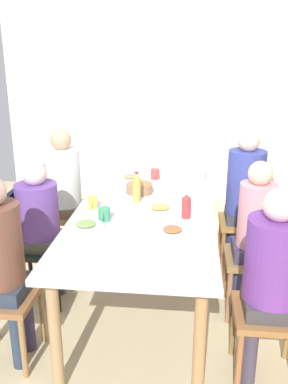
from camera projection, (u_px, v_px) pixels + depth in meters
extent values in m
plane|color=#C9B78B|center=(144.00, 304.00, 3.34)|extent=(5.98, 5.98, 0.00)
cube|color=beige|center=(166.00, 99.00, 5.32)|extent=(0.12, 4.07, 2.60)
cube|color=silver|center=(144.00, 214.00, 3.09)|extent=(2.05, 1.01, 0.04)
cylinder|color=tan|center=(113.00, 214.00, 4.13)|extent=(0.07, 0.07, 0.74)
cylinder|color=#A48055|center=(55.00, 336.00, 2.39)|extent=(0.07, 0.07, 0.74)
cylinder|color=tan|center=(196.00, 218.00, 4.05)|extent=(0.07, 0.07, 0.74)
cylinder|color=#AD7B4A|center=(199.00, 346.00, 2.31)|extent=(0.07, 0.07, 0.74)
cube|color=olive|center=(242.00, 223.00, 3.76)|extent=(0.40, 0.40, 0.04)
cylinder|color=#8E6141|center=(263.00, 255.00, 3.65)|extent=(0.04, 0.04, 0.43)
cylinder|color=olive|center=(257.00, 238.00, 3.97)|extent=(0.04, 0.04, 0.43)
cylinder|color=#91593C|center=(223.00, 253.00, 3.69)|extent=(0.04, 0.04, 0.43)
cylinder|color=#956030|center=(220.00, 237.00, 4.01)|extent=(0.04, 0.04, 0.43)
cube|color=olive|center=(266.00, 198.00, 3.66)|extent=(0.38, 0.04, 0.45)
cylinder|color=navy|center=(230.00, 248.00, 3.76)|extent=(0.09, 0.09, 0.45)
cylinder|color=#312C56|center=(229.00, 240.00, 3.91)|extent=(0.09, 0.09, 0.45)
cube|color=#2E3342|center=(243.00, 216.00, 3.74)|extent=(0.30, 0.30, 0.10)
cylinder|color=#384297|center=(246.00, 182.00, 3.64)|extent=(0.32, 0.32, 0.54)
sphere|color=beige|center=(249.00, 141.00, 3.52)|extent=(0.18, 0.18, 0.18)
cube|color=#915E33|center=(268.00, 313.00, 2.47)|extent=(0.40, 0.40, 0.04)
cylinder|color=olive|center=(288.00, 330.00, 2.69)|extent=(0.04, 0.04, 0.43)
cylinder|color=#955B34|center=(239.00, 363.00, 2.40)|extent=(0.04, 0.04, 0.43)
cylinder|color=olive|center=(233.00, 326.00, 2.72)|extent=(0.04, 0.04, 0.43)
cylinder|color=#3E3748|center=(250.00, 352.00, 2.48)|extent=(0.09, 0.09, 0.45)
cylinder|color=#3F3846|center=(246.00, 334.00, 2.63)|extent=(0.09, 0.09, 0.45)
cube|color=#3C393B|center=(269.00, 305.00, 2.45)|extent=(0.30, 0.30, 0.10)
cylinder|color=#6A358C|center=(274.00, 260.00, 2.36)|extent=(0.33, 0.33, 0.48)
sphere|color=beige|center=(280.00, 205.00, 2.26)|extent=(0.19, 0.19, 0.19)
cube|color=brown|center=(4.00, 297.00, 2.64)|extent=(0.40, 0.40, 0.04)
cylinder|color=olive|center=(42.00, 313.00, 2.85)|extent=(0.04, 0.04, 0.43)
cylinder|color=olive|center=(23.00, 347.00, 2.53)|extent=(0.04, 0.04, 0.43)
cylinder|color=#342D4B|center=(27.00, 320.00, 2.77)|extent=(0.09, 0.09, 0.45)
cylinder|color=#27354A|center=(18.00, 335.00, 2.62)|extent=(0.09, 0.09, 0.45)
cube|color=#2A3445|center=(3.00, 289.00, 2.62)|extent=(0.30, 0.30, 0.10)
cube|color=black|center=(41.00, 248.00, 3.28)|extent=(0.40, 0.40, 0.04)
cylinder|color=black|center=(30.00, 262.00, 3.53)|extent=(0.04, 0.04, 0.43)
cylinder|color=black|center=(14.00, 284.00, 3.21)|extent=(0.04, 0.04, 0.43)
cylinder|color=black|center=(70.00, 265.00, 3.49)|extent=(0.04, 0.04, 0.43)
cylinder|color=black|center=(57.00, 286.00, 3.17)|extent=(0.04, 0.04, 0.43)
cube|color=black|center=(15.00, 219.00, 3.22)|extent=(0.38, 0.04, 0.45)
cylinder|color=#3C3D3B|center=(58.00, 268.00, 3.41)|extent=(0.09, 0.09, 0.45)
cylinder|color=#36383A|center=(52.00, 279.00, 3.26)|extent=(0.09, 0.09, 0.45)
cube|color=#48493E|center=(40.00, 241.00, 3.26)|extent=(0.30, 0.30, 0.10)
cylinder|color=#643F93|center=(37.00, 210.00, 3.18)|extent=(0.31, 0.31, 0.41)
sphere|color=beige|center=(34.00, 174.00, 3.09)|extent=(0.17, 0.17, 0.17)
cube|color=olive|center=(253.00, 259.00, 3.12)|extent=(0.40, 0.40, 0.04)
cylinder|color=olive|center=(278.00, 299.00, 3.01)|extent=(0.04, 0.04, 0.43)
cylinder|color=#8F5D37|center=(269.00, 275.00, 3.33)|extent=(0.04, 0.04, 0.43)
cylinder|color=#916141|center=(229.00, 297.00, 3.05)|extent=(0.04, 0.04, 0.43)
cylinder|color=brown|center=(226.00, 273.00, 3.37)|extent=(0.04, 0.04, 0.43)
cube|color=olive|center=(281.00, 230.00, 3.02)|extent=(0.38, 0.04, 0.45)
cylinder|color=navy|center=(238.00, 289.00, 3.12)|extent=(0.09, 0.09, 0.45)
cylinder|color=#2D2E47|center=(236.00, 278.00, 3.27)|extent=(0.09, 0.09, 0.45)
cube|color=#352F4B|center=(253.00, 251.00, 3.10)|extent=(0.30, 0.30, 0.10)
cylinder|color=pink|center=(257.00, 215.00, 3.00)|extent=(0.26, 0.26, 0.47)
sphere|color=beige|center=(260.00, 173.00, 2.91)|extent=(0.17, 0.17, 0.17)
cube|color=olive|center=(66.00, 215.00, 3.92)|extent=(0.40, 0.40, 0.04)
cylinder|color=olive|center=(55.00, 229.00, 4.17)|extent=(0.04, 0.04, 0.43)
cylinder|color=olive|center=(44.00, 245.00, 3.85)|extent=(0.04, 0.04, 0.43)
cylinder|color=brown|center=(89.00, 231.00, 4.14)|extent=(0.04, 0.04, 0.43)
cylinder|color=brown|center=(80.00, 246.00, 3.82)|extent=(0.04, 0.04, 0.43)
cube|color=brown|center=(45.00, 191.00, 3.86)|extent=(0.38, 0.04, 0.45)
cylinder|color=brown|center=(79.00, 233.00, 4.06)|extent=(0.09, 0.09, 0.45)
cylinder|color=brown|center=(75.00, 241.00, 3.91)|extent=(0.09, 0.09, 0.45)
cube|color=brown|center=(65.00, 209.00, 3.90)|extent=(0.30, 0.30, 0.10)
cylinder|color=silver|center=(63.00, 177.00, 3.80)|extent=(0.31, 0.31, 0.52)
sphere|color=tan|center=(61.00, 140.00, 3.69)|extent=(0.18, 0.18, 0.18)
cylinder|color=silver|center=(86.00, 226.00, 2.81)|extent=(0.24, 0.24, 0.01)
ellipsoid|color=#799B55|center=(86.00, 224.00, 2.81)|extent=(0.13, 0.13, 0.02)
cylinder|color=white|center=(172.00, 232.00, 2.73)|extent=(0.22, 0.22, 0.01)
ellipsoid|color=#A55F38|center=(173.00, 229.00, 2.72)|extent=(0.12, 0.12, 0.02)
cylinder|color=#E5E9C6|center=(130.00, 178.00, 3.84)|extent=(0.22, 0.22, 0.01)
ellipsoid|color=tan|center=(130.00, 176.00, 3.84)|extent=(0.12, 0.12, 0.02)
cylinder|color=silver|center=(160.00, 209.00, 3.11)|extent=(0.25, 0.25, 0.01)
ellipsoid|color=tan|center=(160.00, 207.00, 3.10)|extent=(0.14, 0.14, 0.02)
cylinder|color=olive|center=(139.00, 188.00, 3.48)|extent=(0.22, 0.22, 0.08)
ellipsoid|color=#BB7643|center=(139.00, 184.00, 3.46)|extent=(0.17, 0.17, 0.04)
cylinder|color=#D44446|center=(155.00, 174.00, 3.84)|extent=(0.08, 0.08, 0.09)
torus|color=#C45336|center=(155.00, 176.00, 3.80)|extent=(0.05, 0.01, 0.05)
cylinder|color=#EAC54A|center=(93.00, 202.00, 3.14)|extent=(0.07, 0.07, 0.09)
torus|color=#DDC64D|center=(91.00, 205.00, 3.09)|extent=(0.05, 0.01, 0.05)
cylinder|color=#3D9263|center=(104.00, 214.00, 2.91)|extent=(0.08, 0.08, 0.09)
torus|color=#3D8960|center=(103.00, 217.00, 2.86)|extent=(0.05, 0.01, 0.05)
cylinder|color=white|center=(175.00, 179.00, 3.73)|extent=(0.09, 0.09, 0.07)
torus|color=white|center=(175.00, 181.00, 3.68)|extent=(0.05, 0.01, 0.05)
cylinder|color=white|center=(201.00, 175.00, 3.80)|extent=(0.09, 0.09, 0.10)
torus|color=white|center=(201.00, 177.00, 3.75)|extent=(0.05, 0.01, 0.05)
cylinder|color=gold|center=(137.00, 189.00, 3.25)|extent=(0.06, 0.06, 0.20)
cone|color=tan|center=(137.00, 175.00, 3.22)|extent=(0.06, 0.06, 0.03)
cylinder|color=red|center=(137.00, 173.00, 3.21)|extent=(0.03, 0.03, 0.01)
cylinder|color=red|center=(186.00, 208.00, 2.95)|extent=(0.06, 0.06, 0.14)
cone|color=red|center=(187.00, 196.00, 2.93)|extent=(0.06, 0.06, 0.03)
cylinder|color=white|center=(187.00, 193.00, 2.92)|extent=(0.03, 0.03, 0.01)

